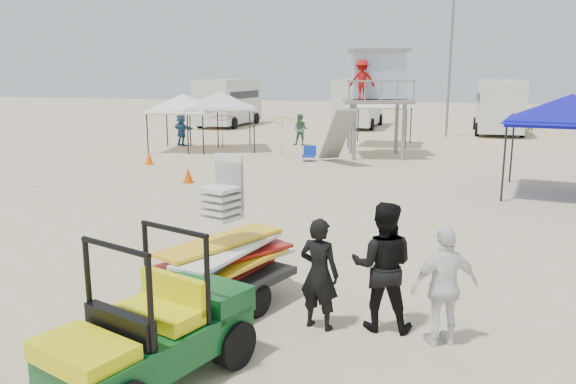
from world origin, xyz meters
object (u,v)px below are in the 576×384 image
(utility_cart, at_px, (147,318))
(man_left, at_px, (319,274))
(lifeguard_tower, at_px, (376,79))
(surf_trailer, at_px, (227,254))
(canopy_blue, at_px, (572,99))

(utility_cart, xyz_separation_m, man_left, (1.52, 2.03, -0.02))
(man_left, relative_size, lifeguard_tower, 0.36)
(utility_cart, distance_m, surf_trailer, 2.33)
(canopy_blue, bearing_deg, utility_cart, -116.46)
(utility_cart, xyz_separation_m, surf_trailer, (0.00, 2.33, 0.03))
(man_left, bearing_deg, lifeguard_tower, -72.05)
(utility_cart, bearing_deg, surf_trailer, 89.90)
(man_left, xyz_separation_m, canopy_blue, (4.88, 10.82, 2.06))
(surf_trailer, bearing_deg, utility_cart, -90.10)
(canopy_blue, bearing_deg, lifeguard_tower, 134.34)
(surf_trailer, xyz_separation_m, lifeguard_tower, (-0.23, 17.30, 2.52))
(lifeguard_tower, distance_m, canopy_blue, 9.49)
(lifeguard_tower, bearing_deg, surf_trailer, -89.24)
(surf_trailer, bearing_deg, man_left, -11.20)
(surf_trailer, distance_m, man_left, 1.55)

